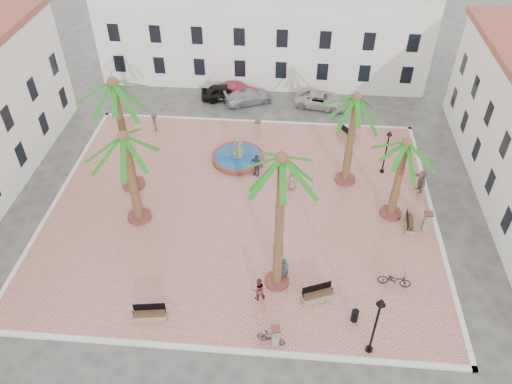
# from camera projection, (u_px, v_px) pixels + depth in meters

# --- Properties ---
(ground) EXTENTS (120.00, 120.00, 0.00)m
(ground) POSITION_uv_depth(u_px,v_px,m) (242.00, 209.00, 34.35)
(ground) COLOR #56544F
(ground) RESTS_ON ground
(plaza) EXTENTS (26.00, 22.00, 0.15)m
(plaza) POSITION_uv_depth(u_px,v_px,m) (242.00, 208.00, 34.30)
(plaza) COLOR tan
(plaza) RESTS_ON ground
(kerb_n) EXTENTS (26.30, 0.30, 0.16)m
(kerb_n) POSITION_uv_depth(u_px,v_px,m) (255.00, 122.00, 42.63)
(kerb_n) COLOR silver
(kerb_n) RESTS_ON ground
(kerb_s) EXTENTS (26.30, 0.30, 0.16)m
(kerb_s) POSITION_uv_depth(u_px,v_px,m) (219.00, 350.00, 25.97)
(kerb_s) COLOR silver
(kerb_s) RESTS_ON ground
(kerb_e) EXTENTS (0.30, 22.30, 0.16)m
(kerb_e) POSITION_uv_depth(u_px,v_px,m) (434.00, 219.00, 33.46)
(kerb_e) COLOR silver
(kerb_e) RESTS_ON ground
(kerb_w) EXTENTS (0.30, 22.30, 0.16)m
(kerb_w) POSITION_uv_depth(u_px,v_px,m) (58.00, 197.00, 35.14)
(kerb_w) COLOR silver
(kerb_w) RESTS_ON ground
(building_north) EXTENTS (30.40, 7.40, 9.50)m
(building_north) POSITION_uv_depth(u_px,v_px,m) (264.00, 27.00, 46.40)
(building_north) COLOR white
(building_north) RESTS_ON ground
(fountain) EXTENTS (4.00, 4.00, 2.07)m
(fountain) POSITION_uv_depth(u_px,v_px,m) (238.00, 157.00, 38.19)
(fountain) COLOR brown
(fountain) RESTS_ON plaza
(palm_nw) EXTENTS (5.24, 5.24, 8.60)m
(palm_nw) POSITION_uv_depth(u_px,v_px,m) (115.00, 95.00, 31.29)
(palm_nw) COLOR brown
(palm_nw) RESTS_ON plaza
(palm_sw) EXTENTS (5.08, 5.08, 6.90)m
(palm_sw) POSITION_uv_depth(u_px,v_px,m) (125.00, 148.00, 29.73)
(palm_sw) COLOR brown
(palm_sw) RESTS_ON plaza
(palm_s) EXTENTS (4.73, 4.73, 9.39)m
(palm_s) POSITION_uv_depth(u_px,v_px,m) (281.00, 173.00, 23.97)
(palm_s) COLOR brown
(palm_s) RESTS_ON plaza
(palm_e) EXTENTS (4.75, 4.75, 6.16)m
(palm_e) POSITION_uv_depth(u_px,v_px,m) (405.00, 153.00, 30.43)
(palm_e) COLOR brown
(palm_e) RESTS_ON plaza
(palm_ne) EXTENTS (4.90, 4.90, 7.23)m
(palm_ne) POSITION_uv_depth(u_px,v_px,m) (355.00, 108.00, 32.54)
(palm_ne) COLOR brown
(palm_ne) RESTS_ON plaza
(bench_s) EXTENTS (1.91, 0.82, 0.97)m
(bench_s) POSITION_uv_depth(u_px,v_px,m) (150.00, 315.00, 27.20)
(bench_s) COLOR #7C8258
(bench_s) RESTS_ON plaza
(bench_se) EXTENTS (1.95, 1.23, 0.99)m
(bench_se) POSITION_uv_depth(u_px,v_px,m) (318.00, 295.00, 28.20)
(bench_se) COLOR #7C8258
(bench_se) RESTS_ON plaza
(bench_e) EXTENTS (0.68, 1.72, 0.88)m
(bench_e) POSITION_uv_depth(u_px,v_px,m) (409.00, 224.00, 32.63)
(bench_e) COLOR #7C8258
(bench_e) RESTS_ON plaza
(bench_ne) EXTENTS (1.43, 1.88, 0.98)m
(bench_ne) POSITION_uv_depth(u_px,v_px,m) (346.00, 133.00, 40.71)
(bench_ne) COLOR #7C8258
(bench_ne) RESTS_ON plaza
(lamppost_s) EXTENTS (0.46, 0.46, 4.28)m
(lamppost_s) POSITION_uv_depth(u_px,v_px,m) (378.00, 317.00, 23.99)
(lamppost_s) COLOR black
(lamppost_s) RESTS_ON plaza
(lamppost_e) EXTENTS (0.40, 0.40, 3.65)m
(lamppost_e) POSITION_uv_depth(u_px,v_px,m) (387.00, 145.00, 35.64)
(lamppost_e) COLOR black
(lamppost_e) RESTS_ON plaza
(bollard_se) EXTENTS (0.56, 0.56, 1.32)m
(bollard_se) POSITION_uv_depth(u_px,v_px,m) (275.00, 335.00, 25.74)
(bollard_se) COLOR #7C8258
(bollard_se) RESTS_ON plaza
(bollard_n) EXTENTS (0.52, 0.52, 1.30)m
(bollard_n) POSITION_uv_depth(u_px,v_px,m) (258.00, 128.00, 40.58)
(bollard_n) COLOR #7C8258
(bollard_n) RESTS_ON plaza
(bollard_e) EXTENTS (0.51, 0.51, 1.43)m
(bollard_e) POSITION_uv_depth(u_px,v_px,m) (427.00, 221.00, 32.13)
(bollard_e) COLOR #7C8258
(bollard_e) RESTS_ON plaza
(litter_bin) EXTENTS (0.40, 0.40, 0.78)m
(litter_bin) POSITION_uv_depth(u_px,v_px,m) (355.00, 316.00, 27.03)
(litter_bin) COLOR black
(litter_bin) RESTS_ON plaza
(cyclist_a) EXTENTS (0.63, 0.42, 1.70)m
(cyclist_a) POSITION_uv_depth(u_px,v_px,m) (284.00, 269.00, 28.94)
(cyclist_a) COLOR #2D3245
(cyclist_a) RESTS_ON plaza
(bicycle_a) EXTENTS (1.97, 0.93, 1.00)m
(bicycle_a) POSITION_uv_depth(u_px,v_px,m) (395.00, 279.00, 28.79)
(bicycle_a) COLOR black
(bicycle_a) RESTS_ON plaza
(cyclist_b) EXTENTS (0.93, 0.82, 1.59)m
(cyclist_b) POSITION_uv_depth(u_px,v_px,m) (258.00, 289.00, 27.90)
(cyclist_b) COLOR maroon
(cyclist_b) RESTS_ON plaza
(bicycle_b) EXTENTS (1.61, 0.78, 0.93)m
(bicycle_b) POSITION_uv_depth(u_px,v_px,m) (271.00, 338.00, 25.90)
(bicycle_b) COLOR black
(bicycle_b) RESTS_ON plaza
(pedestrian_fountain_a) EXTENTS (0.84, 0.60, 1.60)m
(pedestrian_fountain_a) POSITION_uv_depth(u_px,v_px,m) (292.00, 180.00, 35.26)
(pedestrian_fountain_a) COLOR olive
(pedestrian_fountain_a) RESTS_ON plaza
(pedestrian_fountain_b) EXTENTS (1.15, 0.85, 1.82)m
(pedestrian_fountain_b) POSITION_uv_depth(u_px,v_px,m) (256.00, 165.00, 36.40)
(pedestrian_fountain_b) COLOR #2E334E
(pedestrian_fountain_b) RESTS_ON plaza
(pedestrian_north) EXTENTS (0.86, 1.17, 1.62)m
(pedestrian_north) POSITION_uv_depth(u_px,v_px,m) (155.00, 122.00, 41.00)
(pedestrian_north) COLOR #434347
(pedestrian_north) RESTS_ON plaza
(pedestrian_east) EXTENTS (0.85, 1.72, 1.78)m
(pedestrian_east) POSITION_uv_depth(u_px,v_px,m) (421.00, 181.00, 35.01)
(pedestrian_east) COLOR gray
(pedestrian_east) RESTS_ON plaza
(car_black) EXTENTS (4.41, 2.42, 1.42)m
(car_black) POSITION_uv_depth(u_px,v_px,m) (224.00, 92.00, 45.22)
(car_black) COLOR black
(car_black) RESTS_ON ground
(car_red) EXTENTS (4.18, 2.11, 1.31)m
(car_red) POSITION_uv_depth(u_px,v_px,m) (239.00, 92.00, 45.39)
(car_red) COLOR maroon
(car_red) RESTS_ON ground
(car_silver) EXTENTS (4.75, 3.44, 1.28)m
(car_silver) POSITION_uv_depth(u_px,v_px,m) (249.00, 97.00, 44.77)
(car_silver) COLOR #A8A8B1
(car_silver) RESTS_ON ground
(car_white) EXTENTS (4.97, 2.95, 1.30)m
(car_white) POSITION_uv_depth(u_px,v_px,m) (321.00, 100.00, 44.26)
(car_white) COLOR beige
(car_white) RESTS_ON ground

